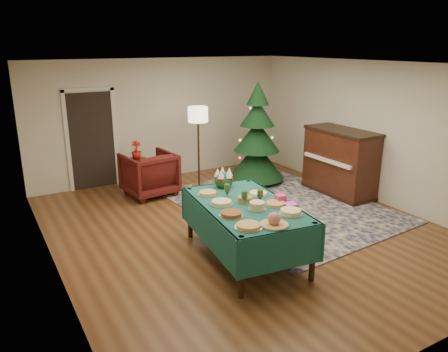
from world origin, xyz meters
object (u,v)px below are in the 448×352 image
floor_lamp (198,119)px  side_table (138,176)px  christmas_tree (257,138)px  piano (340,163)px  armchair (149,172)px  gift_box (280,198)px  buffet_table (245,215)px  potted_plant (136,154)px

floor_lamp → side_table: 1.73m
christmas_tree → piano: size_ratio=1.43×
armchair → christmas_tree: size_ratio=0.44×
armchair → piano: size_ratio=0.63×
floor_lamp → piano: bearing=-39.8°
gift_box → christmas_tree: christmas_tree is taller
gift_box → christmas_tree: 3.52m
side_table → piano: (3.56, -2.17, 0.31)m
armchair → side_table: bearing=-67.0°
floor_lamp → side_table: (-1.29, 0.28, -1.12)m
armchair → floor_lamp: bearing=173.1°
gift_box → floor_lamp: 3.54m
buffet_table → floor_lamp: floor_lamp is taller
christmas_tree → buffet_table: bearing=-126.7°
side_table → potted_plant: (-0.00, 0.00, 0.47)m
armchair → floor_lamp: size_ratio=0.56×
gift_box → armchair: armchair is taller
gift_box → floor_lamp: floor_lamp is taller
floor_lamp → christmas_tree: 1.38m
floor_lamp → christmas_tree: size_ratio=0.78×
armchair → piano: bearing=144.3°
floor_lamp → piano: 3.07m
floor_lamp → piano: floor_lamp is taller
buffet_table → side_table: buffet_table is taller
side_table → floor_lamp: bearing=-12.2°
buffet_table → armchair: armchair is taller
potted_plant → buffet_table: bearing=-84.1°
buffet_table → christmas_tree: (2.16, 2.90, 0.35)m
gift_box → piano: (2.71, 1.57, -0.22)m
buffet_table → floor_lamp: 3.51m
armchair → potted_plant: 0.46m
buffet_table → armchair: bearing=93.8°
potted_plant → christmas_tree: (2.53, -0.66, 0.18)m
buffet_table → side_table: (-0.37, 3.56, -0.31)m
armchair → floor_lamp: floor_lamp is taller
floor_lamp → armchair: bearing=179.6°
potted_plant → christmas_tree: christmas_tree is taller
gift_box → potted_plant: size_ratio=0.36×
buffet_table → side_table: size_ratio=3.12×
side_table → piano: piano is taller
gift_box → christmas_tree: bearing=61.3°
armchair → piano: piano is taller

